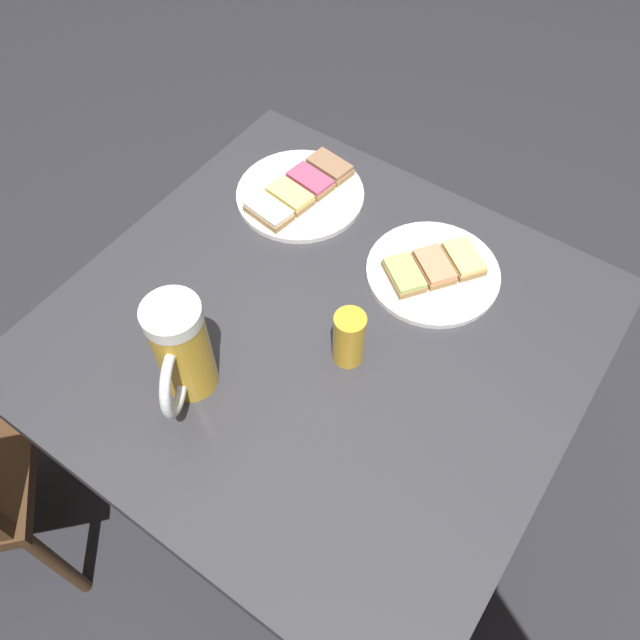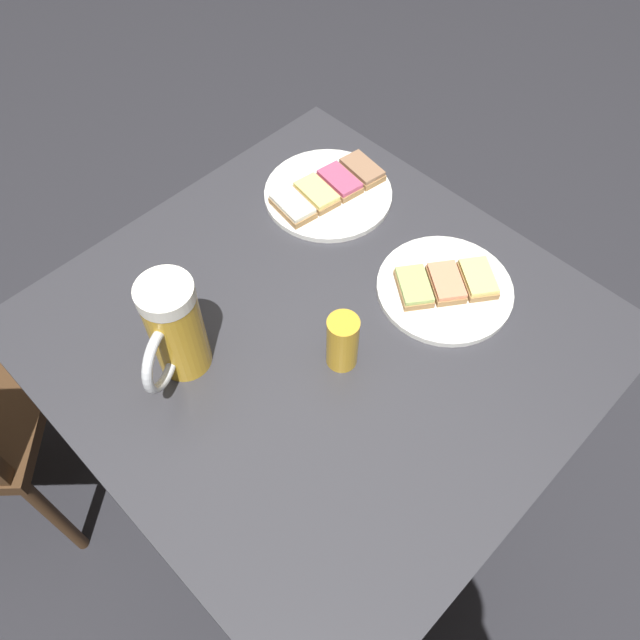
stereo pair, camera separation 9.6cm
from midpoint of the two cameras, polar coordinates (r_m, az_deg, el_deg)
ground_plane at (r=1.67m, az=1.70°, el=-15.94°), size 6.00×6.00×0.00m
cafe_table at (r=1.11m, az=2.47°, el=-5.63°), size 0.78×0.76×0.78m
plate_near at (r=1.15m, az=3.15°, el=11.28°), size 0.23×0.23×0.03m
plate_far at (r=1.04m, az=13.75°, el=2.72°), size 0.22×0.22×0.03m
beer_mug at (r=0.88m, az=-9.96°, el=-1.12°), size 0.10×0.13×0.17m
beer_glass_small at (r=0.90m, az=5.05°, el=-2.18°), size 0.05×0.05×0.10m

